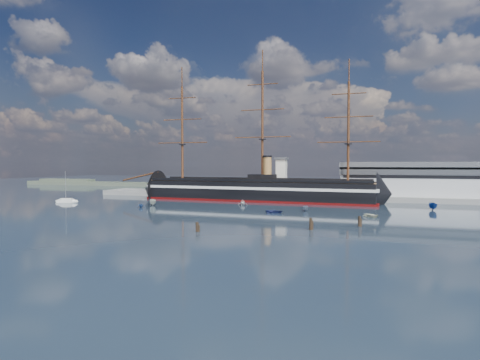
% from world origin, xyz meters
% --- Properties ---
extents(ground, '(600.00, 600.00, 0.00)m').
position_xyz_m(ground, '(0.00, 40.00, 0.00)').
color(ground, '#192633').
rests_on(ground, ground).
extents(quay, '(180.00, 18.00, 2.00)m').
position_xyz_m(quay, '(10.00, 76.00, 0.00)').
color(quay, slate).
rests_on(quay, ground).
extents(warehouse, '(63.00, 21.00, 11.60)m').
position_xyz_m(warehouse, '(58.00, 80.00, 7.98)').
color(warehouse, '#B7BABC').
rests_on(warehouse, ground).
extents(quay_tower, '(5.00, 5.00, 15.00)m').
position_xyz_m(quay_tower, '(3.00, 73.00, 9.75)').
color(quay_tower, silver).
rests_on(quay_tower, ground).
extents(shoreline, '(120.00, 10.00, 4.00)m').
position_xyz_m(shoreline, '(-139.23, 135.00, 1.45)').
color(shoreline, '#3F4C38').
rests_on(shoreline, ground).
extents(warship, '(113.27, 20.69, 53.94)m').
position_xyz_m(warship, '(-5.47, 60.00, 4.04)').
color(warship, black).
rests_on(warship, ground).
extents(sailboat, '(7.54, 3.63, 11.61)m').
position_xyz_m(sailboat, '(-68.54, 30.72, 0.74)').
color(sailboat, silver).
rests_on(sailboat, ground).
extents(motorboat_a, '(7.04, 5.77, 2.71)m').
position_xyz_m(motorboat_a, '(-32.87, 31.19, 0.00)').
color(motorboat_a, silver).
rests_on(motorboat_a, ground).
extents(motorboat_b, '(1.36, 3.15, 1.45)m').
position_xyz_m(motorboat_b, '(11.48, 23.67, 0.00)').
color(motorboat_b, navy).
rests_on(motorboat_b, ground).
extents(motorboat_c, '(5.12, 2.54, 1.96)m').
position_xyz_m(motorboat_c, '(19.49, 30.92, 0.00)').
color(motorboat_c, gray).
rests_on(motorboat_c, ground).
extents(motorboat_d, '(6.48, 5.04, 2.18)m').
position_xyz_m(motorboat_d, '(-3.99, 42.08, 0.00)').
color(motorboat_d, silver).
rests_on(motorboat_d, ground).
extents(motorboat_e, '(2.86, 2.89, 1.35)m').
position_xyz_m(motorboat_e, '(38.36, 23.29, 0.00)').
color(motorboat_e, beige).
rests_on(motorboat_e, ground).
extents(motorboat_f, '(7.22, 2.99, 2.83)m').
position_xyz_m(motorboat_f, '(56.48, 45.72, 0.00)').
color(motorboat_f, navy).
rests_on(motorboat_f, ground).
extents(motorboat_g, '(5.76, 5.14, 1.99)m').
position_xyz_m(motorboat_g, '(-33.56, 24.74, 0.00)').
color(motorboat_g, navy).
rests_on(motorboat_g, ground).
extents(piling_near_mid, '(0.64, 0.64, 2.70)m').
position_xyz_m(piling_near_mid, '(3.26, -12.64, 0.00)').
color(piling_near_mid, black).
rests_on(piling_near_mid, ground).
extents(piling_near_right, '(0.64, 0.64, 3.30)m').
position_xyz_m(piling_near_right, '(25.72, -2.99, 0.00)').
color(piling_near_right, black).
rests_on(piling_near_right, ground).
extents(piling_far_right, '(0.64, 0.64, 3.09)m').
position_xyz_m(piling_far_right, '(35.66, 4.84, 0.00)').
color(piling_far_right, black).
rests_on(piling_far_right, ground).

